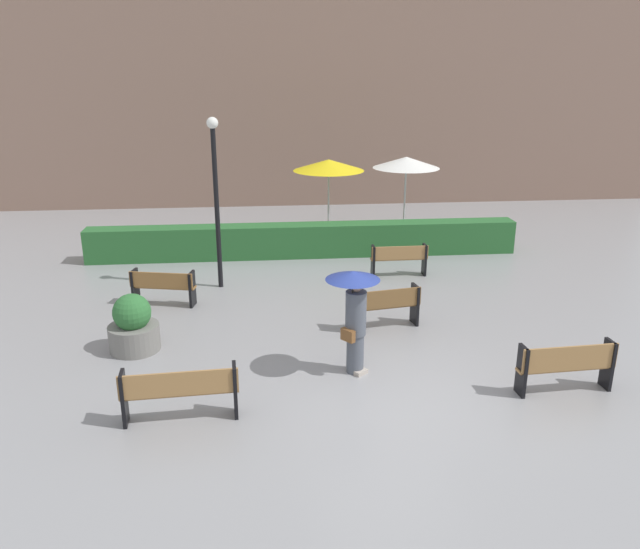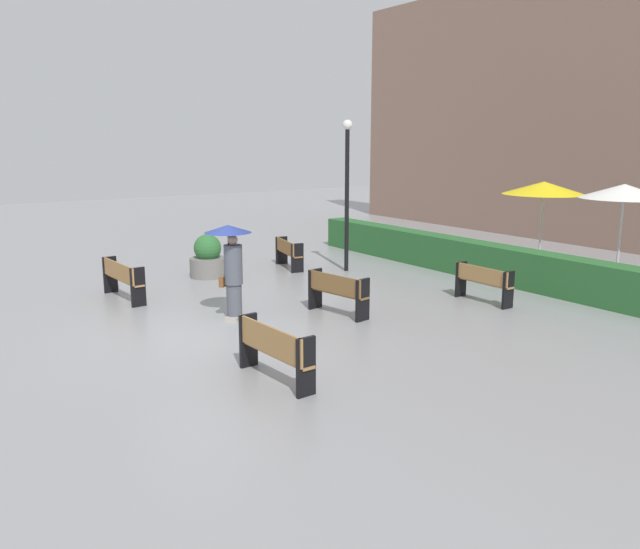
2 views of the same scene
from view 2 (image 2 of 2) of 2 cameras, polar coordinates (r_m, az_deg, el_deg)
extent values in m
plane|color=gray|center=(12.75, -10.42, -5.10)|extent=(60.00, 60.00, 0.00)
cube|color=#9E7242|center=(10.01, -3.92, -7.07)|extent=(1.72, 0.32, 0.04)
cube|color=#9E7242|center=(9.87, -4.57, -5.88)|extent=(1.71, 0.14, 0.45)
cube|color=black|center=(10.64, -6.42, -5.87)|extent=(0.08, 0.33, 0.90)
cube|color=black|center=(9.38, -1.27, -8.27)|extent=(0.08, 0.33, 0.90)
cube|color=#9E7242|center=(15.20, 14.48, -0.68)|extent=(1.52, 0.24, 0.04)
cube|color=#9E7242|center=(15.06, 14.19, -0.01)|extent=(1.52, 0.05, 0.36)
cube|color=black|center=(15.65, 12.49, -0.40)|extent=(0.06, 0.33, 0.85)
cube|color=black|center=(14.76, 16.47, -1.35)|extent=(0.06, 0.33, 0.85)
cube|color=brown|center=(13.70, 1.68, -1.64)|extent=(1.56, 0.54, 0.04)
cube|color=brown|center=(13.54, 1.22, -0.85)|extent=(1.52, 0.30, 0.40)
cube|color=black|center=(14.18, -0.43, -1.28)|extent=(0.12, 0.38, 0.90)
cube|color=black|center=(13.22, 3.83, -2.29)|extent=(0.12, 0.38, 0.90)
cube|color=#9E7242|center=(15.69, -17.11, -0.42)|extent=(1.86, 0.36, 0.04)
cube|color=#9E7242|center=(15.60, -17.63, 0.31)|extent=(1.85, 0.16, 0.40)
cube|color=black|center=(16.48, -18.25, -0.01)|extent=(0.08, 0.34, 0.90)
cube|color=black|center=(14.90, -15.96, -1.09)|extent=(0.08, 0.34, 0.90)
cube|color=olive|center=(18.69, -2.72, 1.92)|extent=(1.54, 0.58, 0.04)
cube|color=olive|center=(18.60, -3.17, 2.52)|extent=(1.49, 0.36, 0.38)
cube|color=black|center=(19.33, -3.46, 2.18)|extent=(0.14, 0.37, 0.84)
cube|color=black|center=(18.04, -2.05, 1.48)|extent=(0.14, 0.37, 0.84)
cylinder|color=#4C515B|center=(13.47, -7.67, -2.41)|extent=(0.32, 0.32, 0.76)
cube|color=#B2A599|center=(13.50, -7.73, -3.86)|extent=(0.40, 0.41, 0.08)
cylinder|color=#4C515B|center=(13.29, -7.76, 0.89)|extent=(0.38, 0.38, 0.82)
sphere|color=tan|center=(13.20, -7.83, 3.09)|extent=(0.21, 0.21, 0.21)
cube|color=brown|center=(13.44, -8.61, -0.58)|extent=(0.25, 0.28, 0.22)
cylinder|color=black|center=(13.28, -8.19, 2.14)|extent=(0.02, 0.02, 0.90)
cone|color=navy|center=(13.21, -8.25, 4.07)|extent=(0.97, 0.97, 0.16)
cylinder|color=slate|center=(17.78, -9.97, 0.65)|extent=(1.00, 1.00, 0.53)
sphere|color=#2D6B33|center=(17.69, -10.03, 2.35)|extent=(0.75, 0.75, 0.75)
cylinder|color=black|center=(18.08, 2.42, 6.53)|extent=(0.12, 0.12, 3.98)
sphere|color=white|center=(18.01, 2.48, 13.23)|extent=(0.28, 0.28, 0.28)
cylinder|color=silver|center=(19.02, 19.13, 3.74)|extent=(0.06, 0.06, 2.39)
cone|color=yellow|center=(18.90, 19.38, 7.32)|extent=(2.25, 2.25, 0.35)
cylinder|color=silver|center=(17.54, 25.20, 2.74)|extent=(0.06, 0.06, 2.46)
cone|color=white|center=(17.41, 25.56, 6.74)|extent=(2.11, 2.11, 0.35)
cube|color=#28602D|center=(18.24, 13.08, 1.49)|extent=(12.56, 0.70, 0.96)
camera|label=1|loc=(14.18, -55.18, 14.06)|focal=35.33mm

